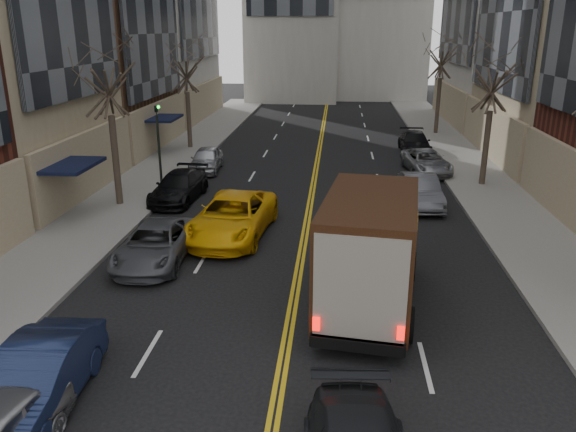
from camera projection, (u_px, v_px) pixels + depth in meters
name	position (u px, v px, depth m)	size (l,w,h in m)	color
sidewalk_left	(161.00, 169.00, 32.73)	(4.00, 66.00, 0.15)	slate
sidewalk_right	(477.00, 175.00, 31.24)	(4.00, 66.00, 0.15)	slate
tree_lf_mid	(106.00, 60.00, 24.03)	(3.20, 3.20, 8.91)	#382D23
tree_lf_far	(185.00, 58.00, 36.48)	(3.20, 3.20, 8.12)	#382D23
tree_rt_mid	(495.00, 65.00, 27.42)	(3.20, 3.20, 8.32)	#382D23
tree_rt_far	(443.00, 44.00, 41.40)	(3.20, 3.20, 9.11)	#382D23
traffic_signal	(158.00, 139.00, 27.00)	(0.29, 0.26, 4.70)	black
ups_truck	(370.00, 251.00, 16.18)	(3.31, 6.76, 3.56)	black
taxi	(232.00, 217.00, 22.16)	(2.69, 5.83, 1.62)	#EEAC0A
pedestrian	(355.00, 227.00, 20.81)	(0.64, 0.42, 1.76)	black
parked_lf_b	(37.00, 380.00, 12.01)	(1.55, 4.45, 1.46)	#121B39
parked_lf_c	(155.00, 244.00, 19.75)	(2.20, 4.78, 1.33)	#4B4D52
parked_lf_d	(179.00, 187.00, 26.85)	(1.89, 4.64, 1.35)	black
parked_lf_e	(206.00, 159.00, 32.36)	(1.61, 3.99, 1.36)	#B2B4BA
parked_rt_a	(420.00, 191.00, 25.98)	(1.51, 4.34, 1.43)	#4B4C53
parked_rt_b	(426.00, 162.00, 31.94)	(2.14, 4.63, 1.29)	#93969A
parked_rt_c	(414.00, 143.00, 37.08)	(1.91, 4.69, 1.36)	black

